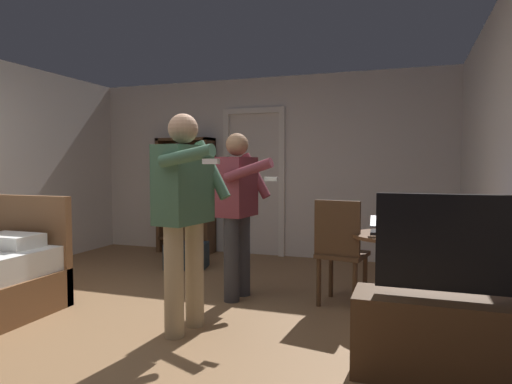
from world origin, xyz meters
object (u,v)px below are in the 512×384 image
at_px(tv_flatscreen, 461,330).
at_px(person_striped_shirt, 238,204).
at_px(person_blue_shirt, 185,205).
at_px(side_table, 392,259).
at_px(bottle_on_table, 410,223).
at_px(bookshelf, 187,191).
at_px(laptop, 389,229).
at_px(wooden_chair, 340,248).
at_px(suitcase_dark, 187,255).

distance_m(tv_flatscreen, person_striped_shirt, 2.29).
bearing_deg(person_striped_shirt, person_blue_shirt, -94.53).
height_order(person_blue_shirt, person_striped_shirt, person_blue_shirt).
xyz_separation_m(side_table, bottle_on_table, (0.14, -0.08, 0.34)).
relative_size(bookshelf, person_blue_shirt, 1.00).
bearing_deg(person_striped_shirt, bottle_on_table, -1.28).
height_order(bottle_on_table, person_striped_shirt, person_striped_shirt).
bearing_deg(person_striped_shirt, laptop, 0.06).
distance_m(bookshelf, wooden_chair, 3.21).
bearing_deg(suitcase_dark, person_blue_shirt, -74.47).
distance_m(person_blue_shirt, suitcase_dark, 2.36).
height_order(side_table, laptop, laptop).
bearing_deg(side_table, person_blue_shirt, -146.80).
bearing_deg(bottle_on_table, person_blue_shirt, -151.16).
xyz_separation_m(laptop, person_blue_shirt, (-1.49, -0.95, 0.24)).
bearing_deg(suitcase_dark, side_table, -32.87).
bearing_deg(wooden_chair, person_striped_shirt, -175.60).
height_order(tv_flatscreen, person_striped_shirt, person_striped_shirt).
xyz_separation_m(wooden_chair, person_blue_shirt, (-1.05, -1.02, 0.45)).
distance_m(bookshelf, bottle_on_table, 3.75).
xyz_separation_m(tv_flatscreen, laptop, (-0.47, 1.16, 0.43)).
distance_m(bookshelf, side_table, 3.61).
bearing_deg(side_table, laptop, -122.68).
relative_size(side_table, bottle_on_table, 2.52).
bearing_deg(person_blue_shirt, laptop, 32.52).
bearing_deg(wooden_chair, bottle_on_table, -10.39).
height_order(wooden_chair, person_striped_shirt, person_striped_shirt).
relative_size(laptop, person_striped_shirt, 0.21).
relative_size(wooden_chair, person_blue_shirt, 0.58).
bearing_deg(suitcase_dark, bookshelf, 105.32).
bearing_deg(person_blue_shirt, suitcase_dark, 117.63).
relative_size(bookshelf, tv_flatscreen, 1.36).
bearing_deg(suitcase_dark, person_striped_shirt, -54.63).
relative_size(tv_flatscreen, suitcase_dark, 2.47).
bearing_deg(tv_flatscreen, laptop, 111.78).
height_order(bookshelf, laptop, bookshelf).
distance_m(bookshelf, laptop, 3.59).
bearing_deg(tv_flatscreen, bottle_on_table, 104.79).
xyz_separation_m(tv_flatscreen, side_table, (-0.44, 1.21, 0.16)).
xyz_separation_m(side_table, person_blue_shirt, (-1.52, -0.99, 0.52)).
distance_m(tv_flatscreen, bottle_on_table, 1.27).
bearing_deg(tv_flatscreen, person_blue_shirt, 173.70).
bearing_deg(laptop, person_blue_shirt, -147.48).
xyz_separation_m(side_table, person_striped_shirt, (-1.44, -0.04, 0.45)).
bearing_deg(person_blue_shirt, tv_flatscreen, -6.30).
bearing_deg(person_striped_shirt, suitcase_dark, 137.48).
xyz_separation_m(bookshelf, person_blue_shirt, (1.52, -2.90, 0.08)).
bearing_deg(bottle_on_table, tv_flatscreen, -75.21).
relative_size(bottle_on_table, wooden_chair, 0.28).
bearing_deg(person_blue_shirt, side_table, 33.20).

